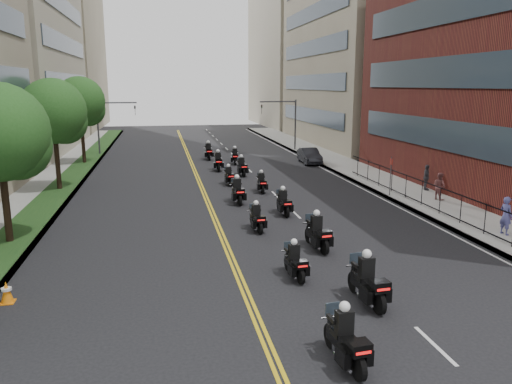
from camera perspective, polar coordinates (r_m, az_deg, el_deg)
ground at (r=14.36m, az=8.08°, el=-18.14°), size 160.00×160.00×0.00m
sidewalk_right at (r=40.73m, az=12.80°, el=1.77°), size 4.00×90.00×0.15m
sidewalk_left at (r=38.18m, az=-22.42°, el=0.46°), size 4.00×90.00×0.15m
grass_strip at (r=38.01m, az=-21.25°, el=0.65°), size 2.00×90.00×0.04m
building_right_tan at (r=65.43m, az=13.07°, el=18.71°), size 15.11×28.00×30.00m
building_right_far at (r=93.47m, az=5.36°, el=15.68°), size 15.00×28.00×26.00m
building_left_far at (r=91.62m, az=-22.81°, el=14.88°), size 16.00×28.00×26.00m
iron_fence at (r=28.83m, az=21.30°, el=-1.32°), size 0.05×28.00×1.50m
street_trees at (r=31.13m, az=-23.73°, el=7.32°), size 4.40×38.40×7.98m
traffic_signal_right at (r=55.52m, az=3.56°, el=8.52°), size 4.09×0.20×5.60m
traffic_signal_left at (r=54.06m, az=-16.64°, el=7.94°), size 4.09×0.20×5.60m
motorcycle_0 at (r=13.77m, az=10.23°, el=-16.39°), size 0.64×2.33×1.72m
motorcycle_1 at (r=17.31m, az=12.66°, el=-10.12°), size 0.66×2.53×1.87m
motorcycle_2 at (r=19.17m, az=4.47°, el=-8.06°), size 0.55×2.06×1.52m
motorcycle_3 at (r=22.44m, az=7.04°, el=-4.79°), size 0.68×2.42×1.79m
motorcycle_4 at (r=25.11m, az=0.08°, el=-3.09°), size 0.54×2.09×1.54m
motorcycle_5 at (r=28.22m, az=3.15°, el=-1.31°), size 0.52×2.21×1.63m
motorcycle_6 at (r=30.90m, az=-2.13°, el=0.00°), size 0.57×2.43×1.79m
motorcycle_7 at (r=34.12m, az=0.63°, el=1.00°), size 0.51×2.08×1.53m
motorcycle_8 at (r=36.63m, az=-3.12°, el=1.77°), size 0.53×2.10×1.55m
motorcycle_9 at (r=40.34m, az=-1.64°, el=2.84°), size 0.57×2.32×1.71m
motorcycle_10 at (r=42.85m, az=-4.35°, el=3.41°), size 0.58×2.46×1.81m
motorcycle_11 at (r=46.25m, az=-2.43°, el=4.02°), size 0.65×2.28×1.68m
motorcycle_12 at (r=49.28m, az=-5.45°, el=4.56°), size 0.57×2.52×1.86m
parked_sedan at (r=46.95m, az=6.13°, el=4.14°), size 1.69×4.36×1.41m
pedestrian_a at (r=26.74m, az=26.67°, el=-2.42°), size 0.55×0.74×1.86m
pedestrian_b at (r=33.20m, az=20.22°, el=0.63°), size 0.85×0.97×1.71m
pedestrian_c at (r=35.91m, az=18.90°, el=1.59°), size 0.69×1.11×1.76m
traffic_cone at (r=19.08m, az=-26.61°, el=-10.22°), size 0.46×0.46×0.76m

